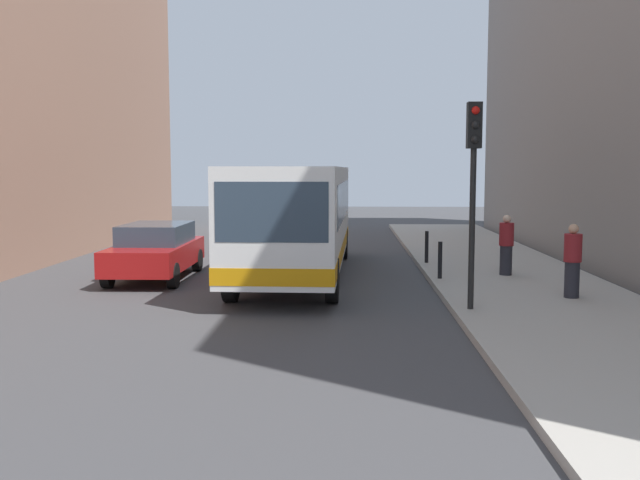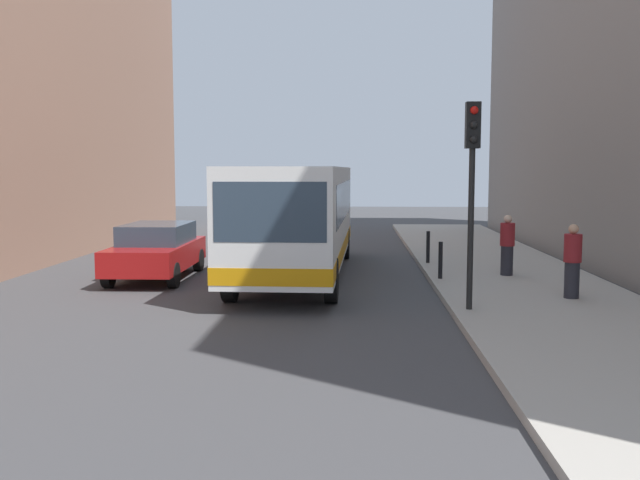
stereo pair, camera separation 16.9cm
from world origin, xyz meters
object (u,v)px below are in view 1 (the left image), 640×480
object	(u,v)px
car_beside_bus	(156,250)
bollard_mid	(427,247)
pedestrian_mid_sidewalk	(506,245)
traffic_light	(473,166)
pedestrian_near_signal	(573,261)
bollard_near	(440,260)
bus	(298,214)

from	to	relation	value
car_beside_bus	bollard_mid	size ratio (longest dim) A/B	4.65
car_beside_bus	pedestrian_mid_sidewalk	distance (m)	9.36
traffic_light	pedestrian_near_signal	xyz separation A→B (m)	(2.42, 1.37, -2.05)
pedestrian_mid_sidewalk	traffic_light	bearing A→B (deg)	-55.68
traffic_light	pedestrian_near_signal	size ratio (longest dim) A/B	2.54
bollard_near	pedestrian_mid_sidewalk	distance (m)	1.97
bus	pedestrian_mid_sidewalk	size ratio (longest dim) A/B	6.93
bus	pedestrian_mid_sidewalk	distance (m)	5.66
traffic_light	pedestrian_mid_sidewalk	world-z (taller)	traffic_light
traffic_light	car_beside_bus	bearing A→B (deg)	148.66
car_beside_bus	pedestrian_near_signal	size ratio (longest dim) A/B	2.74
bus	traffic_light	distance (m)	6.71
traffic_light	bus	bearing A→B (deg)	125.62
bollard_mid	pedestrian_mid_sidewalk	xyz separation A→B (m)	(1.83, -2.43, 0.32)
bollard_mid	pedestrian_mid_sidewalk	world-z (taller)	pedestrian_mid_sidewalk
car_beside_bus	bollard_mid	distance (m)	7.93
bollard_near	pedestrian_mid_sidewalk	world-z (taller)	pedestrian_mid_sidewalk
bus	traffic_light	world-z (taller)	traffic_light
bollard_mid	pedestrian_near_signal	bearing A→B (deg)	-66.34
bollard_near	pedestrian_near_signal	size ratio (longest dim) A/B	0.59
pedestrian_mid_sidewalk	bollard_mid	bearing A→B (deg)	-178.57
bollard_near	pedestrian_mid_sidewalk	size ratio (longest dim) A/B	0.59
traffic_light	bollard_near	distance (m)	4.67
bus	traffic_light	size ratio (longest dim) A/B	2.70
car_beside_bus	pedestrian_near_signal	distance (m)	10.58
bus	traffic_light	xyz separation A→B (m)	(3.84, -5.36, 1.28)
bus	pedestrian_near_signal	xyz separation A→B (m)	(6.26, -3.99, -0.77)
bus	car_beside_bus	size ratio (longest dim) A/B	2.51
traffic_light	pedestrian_mid_sidewalk	size ratio (longest dim) A/B	2.56
car_beside_bus	pedestrian_near_signal	xyz separation A→B (m)	(10.06, -3.28, 0.17)
bollard_mid	pedestrian_mid_sidewalk	size ratio (longest dim) A/B	0.59
bus	car_beside_bus	bearing A→B (deg)	12.00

